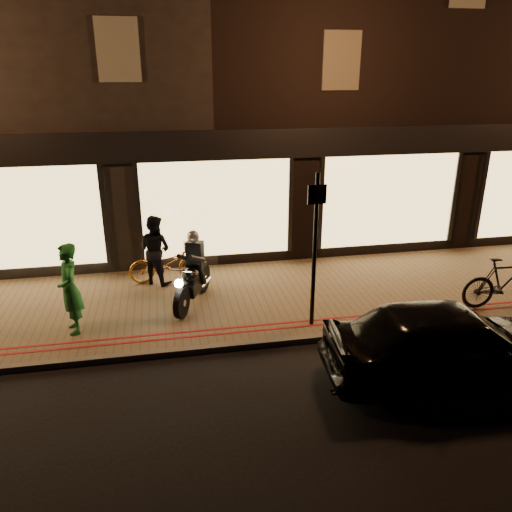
{
  "coord_description": "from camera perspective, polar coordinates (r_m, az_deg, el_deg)",
  "views": [
    {
      "loc": [
        -1.26,
        -7.84,
        4.82
      ],
      "look_at": [
        0.59,
        1.89,
        1.1
      ],
      "focal_mm": 35.0,
      "sensor_mm": 36.0,
      "label": 1
    }
  ],
  "objects": [
    {
      "name": "ground",
      "position": [
        9.29,
        -1.43,
        -10.68
      ],
      "size": [
        90.0,
        90.0,
        0.0
      ],
      "primitive_type": "plane",
      "color": "black",
      "rests_on": "ground"
    },
    {
      "name": "sidewalk",
      "position": [
        11.0,
        -3.15,
        -5.08
      ],
      "size": [
        50.0,
        4.0,
        0.12
      ],
      "primitive_type": "cube",
      "color": "brown",
      "rests_on": "ground"
    },
    {
      "name": "kerb_stone",
      "position": [
        9.3,
        -1.48,
        -10.21
      ],
      "size": [
        50.0,
        0.14,
        0.12
      ],
      "primitive_type": "cube",
      "color": "#59544C",
      "rests_on": "ground"
    },
    {
      "name": "red_kerb_lines",
      "position": [
        9.69,
        -1.97,
        -8.4
      ],
      "size": [
        50.0,
        0.26,
        0.01
      ],
      "color": "maroon",
      "rests_on": "sidewalk"
    },
    {
      "name": "building_row",
      "position": [
        16.88,
        -6.86,
        18.51
      ],
      "size": [
        48.0,
        10.11,
        8.5
      ],
      "color": "black",
      "rests_on": "ground"
    },
    {
      "name": "motorcycle",
      "position": [
        10.57,
        -7.22,
        -2.3
      ],
      "size": [
        0.94,
        1.82,
        1.59
      ],
      "rotation": [
        0.0,
        0.0,
        -0.42
      ],
      "color": "black",
      "rests_on": "sidewalk"
    },
    {
      "name": "sign_post",
      "position": [
        9.29,
        6.75,
        1.46
      ],
      "size": [
        0.35,
        0.08,
        3.0
      ],
      "rotation": [
        0.0,
        0.0,
        0.04
      ],
      "color": "black",
      "rests_on": "sidewalk"
    },
    {
      "name": "bicycle_gold",
      "position": [
        11.82,
        -10.23,
        -0.84
      ],
      "size": [
        1.73,
        0.67,
        0.9
      ],
      "primitive_type": "imported",
      "rotation": [
        0.0,
        0.0,
        1.61
      ],
      "color": "#C47222",
      "rests_on": "sidewalk"
    },
    {
      "name": "bicycle_dark",
      "position": [
        11.56,
        26.54,
        -2.73
      ],
      "size": [
        1.86,
        0.62,
        1.1
      ],
      "primitive_type": "imported",
      "rotation": [
        0.0,
        0.0,
        1.52
      ],
      "color": "black",
      "rests_on": "sidewalk"
    },
    {
      "name": "person_green",
      "position": [
        9.88,
        -20.51,
        -3.54
      ],
      "size": [
        0.58,
        0.73,
        1.75
      ],
      "primitive_type": "imported",
      "rotation": [
        0.0,
        0.0,
        -1.29
      ],
      "color": "#1F742D",
      "rests_on": "sidewalk"
    },
    {
      "name": "person_dark",
      "position": [
        11.67,
        -11.48,
        0.71
      ],
      "size": [
        1.0,
        0.96,
        1.63
      ],
      "primitive_type": "imported",
      "rotation": [
        0.0,
        0.0,
        2.51
      ],
      "color": "black",
      "rests_on": "sidewalk"
    },
    {
      "name": "parked_car",
      "position": [
        8.7,
        21.25,
        -9.3
      ],
      "size": [
        4.16,
        1.93,
        1.38
      ],
      "primitive_type": "imported",
      "rotation": [
        0.0,
        0.0,
        1.5
      ],
      "color": "black",
      "rests_on": "ground"
    }
  ]
}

